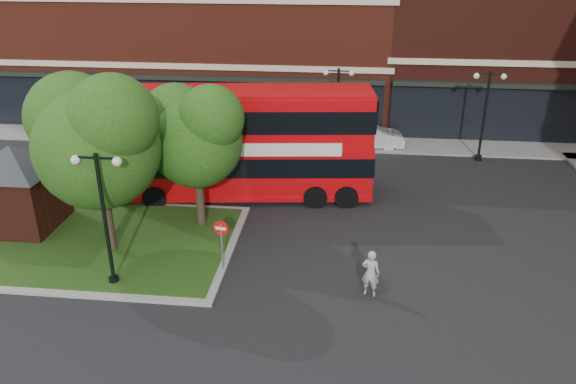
# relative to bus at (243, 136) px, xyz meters

# --- Properties ---
(ground) EXTENTS (120.00, 120.00, 0.00)m
(ground) POSITION_rel_bus_xyz_m (2.22, -8.38, -2.99)
(ground) COLOR black
(ground) RESTS_ON ground
(pavement_far) EXTENTS (44.00, 3.00, 0.12)m
(pavement_far) POSITION_rel_bus_xyz_m (2.22, 8.12, -2.93)
(pavement_far) COLOR slate
(pavement_far) RESTS_ON ground
(terrace_far_left) EXTENTS (26.00, 12.00, 14.00)m
(terrace_far_left) POSITION_rel_bus_xyz_m (-5.78, 15.62, 4.01)
(terrace_far_left) COLOR maroon
(terrace_far_left) RESTS_ON ground
(traffic_island) EXTENTS (12.60, 7.60, 0.15)m
(traffic_island) POSITION_rel_bus_xyz_m (-5.78, -5.38, -2.93)
(traffic_island) COLOR gray
(traffic_island) RESTS_ON ground
(kiosk) EXTENTS (6.51, 6.51, 3.60)m
(kiosk) POSITION_rel_bus_xyz_m (-8.78, -4.38, -0.68)
(kiosk) COLOR #471911
(kiosk) RESTS_ON traffic_island
(tree_island_west) EXTENTS (5.40, 4.71, 7.21)m
(tree_island_west) POSITION_rel_bus_xyz_m (-4.38, -5.80, 1.80)
(tree_island_west) COLOR #2D2116
(tree_island_west) RESTS_ON ground
(tree_island_east) EXTENTS (4.46, 3.90, 6.29)m
(tree_island_east) POSITION_rel_bus_xyz_m (-1.36, -3.32, 1.25)
(tree_island_east) COLOR #2D2116
(tree_island_east) RESTS_ON ground
(lamp_island) EXTENTS (1.72, 0.36, 5.00)m
(lamp_island) POSITION_rel_bus_xyz_m (-3.28, -8.18, -0.17)
(lamp_island) COLOR black
(lamp_island) RESTS_ON ground
(lamp_far_left) EXTENTS (1.72, 0.36, 5.00)m
(lamp_far_left) POSITION_rel_bus_xyz_m (4.22, 6.12, -0.17)
(lamp_far_left) COLOR black
(lamp_far_left) RESTS_ON ground
(lamp_far_right) EXTENTS (1.72, 0.36, 5.00)m
(lamp_far_right) POSITION_rel_bus_xyz_m (12.22, 6.12, -0.17)
(lamp_far_right) COLOR black
(lamp_far_right) RESTS_ON ground
(bus) EXTENTS (12.18, 4.05, 4.56)m
(bus) POSITION_rel_bus_xyz_m (0.00, 0.00, 0.00)
(bus) COLOR #BC070B
(bus) RESTS_ON ground
(woman) EXTENTS (0.71, 0.55, 1.74)m
(woman) POSITION_rel_bus_xyz_m (5.81, -7.83, -2.12)
(woman) COLOR #98989A
(woman) RESTS_ON ground
(car_silver) EXTENTS (3.67, 1.67, 1.22)m
(car_silver) POSITION_rel_bus_xyz_m (-1.97, 7.62, -2.38)
(car_silver) COLOR silver
(car_silver) RESTS_ON ground
(car_white) EXTENTS (4.55, 1.92, 1.46)m
(car_white) POSITION_rel_bus_xyz_m (5.96, 7.62, -2.26)
(car_white) COLOR white
(car_white) RESTS_ON ground
(no_entry_sign) EXTENTS (0.58, 0.15, 2.10)m
(no_entry_sign) POSITION_rel_bus_xyz_m (0.42, -6.88, -1.50)
(no_entry_sign) COLOR slate
(no_entry_sign) RESTS_ON ground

